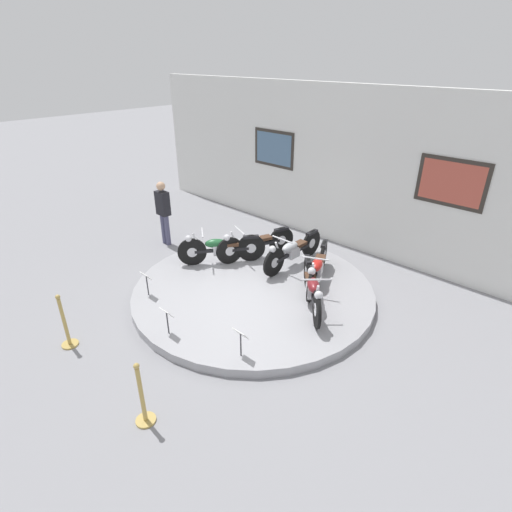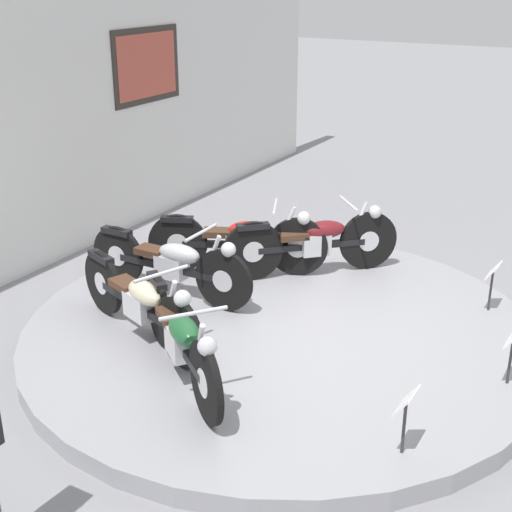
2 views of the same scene
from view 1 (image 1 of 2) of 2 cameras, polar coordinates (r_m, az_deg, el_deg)
The scene contains 14 objects.
ground_plane at distance 8.44m, azimuth -0.38°, elevation -5.39°, with size 60.00×60.00×0.00m, color gray.
display_platform at distance 8.39m, azimuth -0.38°, elevation -4.89°, with size 4.97×4.97×0.17m, color #99999E.
back_wall at distance 10.25m, azimuth 13.35°, elevation 11.84°, with size 14.00×0.22×3.93m.
motorcycle_green at distance 9.14m, azimuth -5.16°, elevation 1.21°, with size 1.27×1.62×0.80m.
motorcycle_cream at distance 9.34m, azimuth -0.21°, elevation 1.89°, with size 0.78×1.89×0.80m.
motorcycle_silver at distance 9.02m, azimuth 5.23°, elevation 0.82°, with size 0.54×2.00×0.80m.
motorcycle_red at distance 8.34m, azimuth 8.77°, elevation -1.62°, with size 0.90×1.86×0.81m.
motorcycle_maroon at distance 7.62m, azimuth 8.02°, elevation -4.50°, with size 1.44×1.50×0.81m.
info_placard_front_left at distance 8.18m, azimuth -15.37°, elevation -3.19°, with size 0.26×0.11×0.51m.
info_placard_front_centre at distance 7.01m, azimuth -12.62°, elevation -8.33°, with size 0.26×0.11×0.51m.
info_placard_front_right at distance 6.40m, azimuth -2.21°, elevation -11.49°, with size 0.26×0.11×0.51m.
visitor_standing at distance 10.54m, azimuth -13.10°, elevation 6.47°, with size 0.36×0.22×1.68m.
stanchion_post_left_of_entry at distance 7.60m, azimuth -25.49°, elevation -9.37°, with size 0.28×0.28×1.02m.
stanchion_post_right_of_entry at distance 5.88m, azimuth -15.86°, elevation -19.51°, with size 0.28×0.28×1.02m.
Camera 1 is at (4.93, -5.16, 4.51)m, focal length 28.00 mm.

